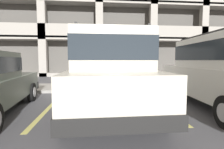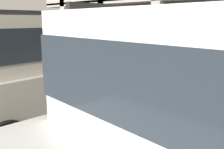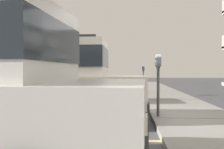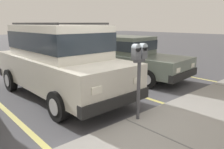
# 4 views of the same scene
# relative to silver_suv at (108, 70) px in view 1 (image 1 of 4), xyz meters

# --- Properties ---
(ground_plane) EXTENTS (80.00, 80.00, 0.10)m
(ground_plane) POSITION_rel_silver_suv_xyz_m (-0.04, 2.37, -1.14)
(ground_plane) COLOR #4C4C51
(sidewalk) EXTENTS (40.00, 2.20, 0.12)m
(sidewalk) POSITION_rel_silver_suv_xyz_m (-0.04, 3.67, -1.03)
(sidewalk) COLOR gray
(sidewalk) RESTS_ON ground_plane
(parking_stall_lines) EXTENTS (12.86, 4.80, 0.01)m
(parking_stall_lines) POSITION_rel_silver_suv_xyz_m (1.55, 0.97, -1.08)
(parking_stall_lines) COLOR #DBD16B
(parking_stall_lines) RESTS_ON ground_plane
(silver_suv) EXTENTS (2.06, 4.80, 2.03)m
(silver_suv) POSITION_rel_silver_suv_xyz_m (0.00, 0.00, 0.00)
(silver_suv) COLOR beige
(silver_suv) RESTS_ON ground_plane
(parking_meter_near) EXTENTS (0.35, 0.12, 1.53)m
(parking_meter_near) POSITION_rel_silver_suv_xyz_m (-0.24, 2.72, 0.17)
(parking_meter_near) COLOR #47474C
(parking_meter_near) RESTS_ON sidewalk
(parking_garage) EXTENTS (32.00, 10.00, 13.25)m
(parking_garage) POSITION_rel_silver_suv_xyz_m (0.06, 15.29, 4.95)
(parking_garage) COLOR #54514D
(parking_garage) RESTS_ON ground_plane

